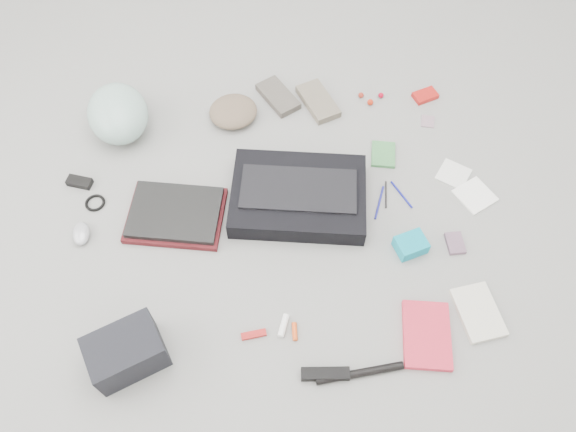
{
  "coord_description": "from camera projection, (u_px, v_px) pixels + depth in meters",
  "views": [
    {
      "loc": [
        -0.15,
        -1.05,
        1.79
      ],
      "look_at": [
        0.0,
        0.0,
        0.05
      ],
      "focal_mm": 35.0,
      "sensor_mm": 36.0,
      "label": 1
    }
  ],
  "objects": [
    {
      "name": "pen_navy",
      "position": [
        402.0,
        195.0,
        2.14
      ],
      "size": [
        0.06,
        0.13,
        0.01
      ],
      "primitive_type": "cylinder",
      "rotation": [
        1.57,
        0.0,
        0.37
      ],
      "color": "#10148B",
      "rests_on": "ground_plane"
    },
    {
      "name": "pen_black",
      "position": [
        386.0,
        194.0,
        2.14
      ],
      "size": [
        0.03,
        0.12,
        0.01
      ],
      "primitive_type": "cylinder",
      "rotation": [
        1.57,
        0.0,
        -0.23
      ],
      "color": "black",
      "rests_on": "ground_plane"
    },
    {
      "name": "mouse",
      "position": [
        81.0,
        233.0,
        2.04
      ],
      "size": [
        0.06,
        0.1,
        0.04
      ],
      "primitive_type": "ellipsoid",
      "rotation": [
        0.0,
        0.0,
        0.02
      ],
      "color": "#A6A6AD",
      "rests_on": "ground_plane"
    },
    {
      "name": "lollipop_b",
      "position": [
        370.0,
        102.0,
        2.38
      ],
      "size": [
        0.03,
        0.03,
        0.03
      ],
      "primitive_type": "sphere",
      "rotation": [
        0.0,
        0.0,
        0.11
      ],
      "color": "red",
      "rests_on": "ground_plane"
    },
    {
      "name": "cable_coil",
      "position": [
        95.0,
        203.0,
        2.12
      ],
      "size": [
        0.08,
        0.08,
        0.01
      ],
      "primitive_type": "torus",
      "rotation": [
        0.0,
        0.0,
        -0.05
      ],
      "color": "black",
      "rests_on": "ground_plane"
    },
    {
      "name": "camera_bag",
      "position": [
        126.0,
        352.0,
        1.75
      ],
      "size": [
        0.26,
        0.22,
        0.15
      ],
      "primitive_type": "cube",
      "rotation": [
        0.0,
        0.0,
        0.34
      ],
      "color": "black",
      "rests_on": "ground_plane"
    },
    {
      "name": "u_lock",
      "position": [
        325.0,
        374.0,
        1.78
      ],
      "size": [
        0.16,
        0.06,
        0.03
      ],
      "primitive_type": "cube",
      "rotation": [
        0.0,
        0.0,
        -0.13
      ],
      "color": "black",
      "rests_on": "ground_plane"
    },
    {
      "name": "altoids_tin",
      "position": [
        425.0,
        96.0,
        2.4
      ],
      "size": [
        0.11,
        0.09,
        0.02
      ],
      "primitive_type": "cube",
      "rotation": [
        0.0,
        0.0,
        0.28
      ],
      "color": "red",
      "rests_on": "ground_plane"
    },
    {
      "name": "napkin_top",
      "position": [
        453.0,
        174.0,
        2.19
      ],
      "size": [
        0.16,
        0.16,
        0.01
      ],
      "primitive_type": "cube",
      "rotation": [
        0.0,
        0.0,
        0.88
      ],
      "color": "silver",
      "rests_on": "ground_plane"
    },
    {
      "name": "stamp_sheet",
      "position": [
        428.0,
        121.0,
        2.34
      ],
      "size": [
        0.07,
        0.08,
        0.0
      ],
      "primitive_type": "cube",
      "rotation": [
        0.0,
        0.0,
        -0.32
      ],
      "color": "gray",
      "rests_on": "ground_plane"
    },
    {
      "name": "beanie",
      "position": [
        233.0,
        112.0,
        2.32
      ],
      "size": [
        0.23,
        0.22,
        0.07
      ],
      "primitive_type": "ellipsoid",
      "rotation": [
        0.0,
        0.0,
        0.18
      ],
      "color": "brown",
      "rests_on": "ground_plane"
    },
    {
      "name": "book_white",
      "position": [
        478.0,
        312.0,
        1.89
      ],
      "size": [
        0.15,
        0.21,
        0.02
      ],
      "primitive_type": "cube",
      "rotation": [
        0.0,
        0.0,
        0.09
      ],
      "color": "beige",
      "rests_on": "ground_plane"
    },
    {
      "name": "ground_plane",
      "position": [
        288.0,
        223.0,
        2.08
      ],
      "size": [
        4.0,
        4.0,
        0.0
      ],
      "primitive_type": "plane",
      "color": "gray"
    },
    {
      "name": "lollipop_c",
      "position": [
        381.0,
        95.0,
        2.4
      ],
      "size": [
        0.03,
        0.03,
        0.02
      ],
      "primitive_type": "sphere",
      "rotation": [
        0.0,
        0.0,
        -0.21
      ],
      "color": "#AC021B",
      "rests_on": "ground_plane"
    },
    {
      "name": "toiletry_tube_orange",
      "position": [
        295.0,
        332.0,
        1.86
      ],
      "size": [
        0.02,
        0.06,
        0.02
      ],
      "primitive_type": "cylinder",
      "rotation": [
        1.57,
        0.0,
        -0.09
      ],
      "color": "#EA4C15",
      "rests_on": "ground_plane"
    },
    {
      "name": "toiletry_tube_white",
      "position": [
        283.0,
        326.0,
        1.86
      ],
      "size": [
        0.05,
        0.08,
        0.02
      ],
      "primitive_type": "cylinder",
      "rotation": [
        1.57,
        0.0,
        -0.4
      ],
      "color": "white",
      "rests_on": "ground_plane"
    },
    {
      "name": "napkin_bottom",
      "position": [
        475.0,
        195.0,
        2.14
      ],
      "size": [
        0.17,
        0.17,
        0.01
      ],
      "primitive_type": "cube",
      "rotation": [
        0.0,
        0.0,
        0.42
      ],
      "color": "white",
      "rests_on": "ground_plane"
    },
    {
      "name": "bike_pump",
      "position": [
        360.0,
        373.0,
        1.78
      ],
      "size": [
        0.28,
        0.04,
        0.03
      ],
      "primitive_type": "cylinder",
      "rotation": [
        0.0,
        1.57,
        0.04
      ],
      "color": "black",
      "rests_on": "ground_plane"
    },
    {
      "name": "laptop_sleeve",
      "position": [
        176.0,
        215.0,
        2.09
      ],
      "size": [
        0.4,
        0.34,
        0.02
      ],
      "primitive_type": "cube",
      "rotation": [
        0.0,
        0.0,
        -0.24
      ],
      "color": "#531318",
      "rests_on": "ground_plane"
    },
    {
      "name": "notepad",
      "position": [
        383.0,
        154.0,
        2.24
      ],
      "size": [
        0.12,
        0.14,
        0.01
      ],
      "primitive_type": "cube",
      "rotation": [
        0.0,
        0.0,
        -0.25
      ],
      "color": "#3C7D42",
      "rests_on": "ground_plane"
    },
    {
      "name": "mitten_left",
      "position": [
        278.0,
        96.0,
        2.39
      ],
      "size": [
        0.18,
        0.23,
        0.03
      ],
      "primitive_type": "cube",
      "rotation": [
        0.0,
        0.0,
        0.45
      ],
      "color": "#585149",
      "rests_on": "ground_plane"
    },
    {
      "name": "messenger_bag",
      "position": [
        298.0,
        196.0,
        2.1
      ],
      "size": [
        0.56,
        0.45,
        0.08
      ],
      "primitive_type": "cube",
      "rotation": [
        0.0,
        0.0,
        -0.21
      ],
      "color": "black",
      "rests_on": "ground_plane"
    },
    {
      "name": "book_red",
      "position": [
        427.0,
        335.0,
        1.85
      ],
      "size": [
        0.2,
        0.26,
        0.02
      ],
      "primitive_type": "cube",
      "rotation": [
        0.0,
        0.0,
        -0.22
      ],
      "color": "#F02C45",
      "rests_on": "ground_plane"
    },
    {
      "name": "mitten_right",
      "position": [
        318.0,
        101.0,
        2.38
      ],
      "size": [
        0.17,
        0.24,
        0.03
      ],
      "primitive_type": "cube",
      "rotation": [
        0.0,
        0.0,
        0.31
      ],
      "color": "#756B5A",
      "rests_on": "ground_plane"
    },
    {
      "name": "laptop",
      "position": [
        175.0,
        212.0,
        2.07
      ],
      "size": [
        0.38,
        0.31,
        0.02
      ],
      "primitive_type": "cube",
      "rotation": [
        0.0,
        0.0,
        -0.24
      ],
      "color": "black",
      "rests_on": "laptop_sleeve"
    },
    {
      "name": "power_brick",
      "position": [
        80.0,
        182.0,
        2.16
      ],
      "size": [
        0.1,
        0.08,
        0.03
      ],
      "primitive_type": "cube",
      "rotation": [
        0.0,
        0.0,
        -0.38
      ],
      "color": "black",
      "rests_on": "ground_plane"
    },
    {
      "name": "bike_helmet",
      "position": [
        118.0,
        114.0,
        2.24
      ],
      "size": [
        0.29,
        0.33,
        0.18
      ],
      "primitive_type": "ellipsoid",
      "rotation": [
        0.0,
        0.0,
        0.17
      ],
      "color": "#A2CBBF",
      "rests_on": "ground_plane"
    },
    {
      "name": "pen_blue",
      "position": [
        379.0,
        203.0,
        2.12
      ],
      "size": [
        0.07,
        0.14,
        0.01
      ],
      "primitive_type": "cylinder",
      "rotation": [
        1.57,
        0.0,
        -0.43
      ],
      "color": "navy",
      "rests_on": "ground_plane"
    },
    {
      "name": "accordion_wallet",
      "position": [
        411.0,
        245.0,
        2.0
      ],
      "size": [
        0.12,
        0.11,
        0.05
      ],
      "primitive_type": "cube",
      "rotation": [
        0.0,
        0.0,
        0.24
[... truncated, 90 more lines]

